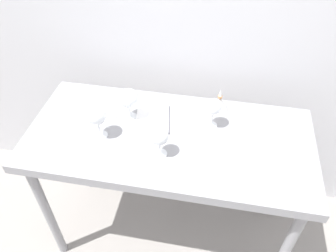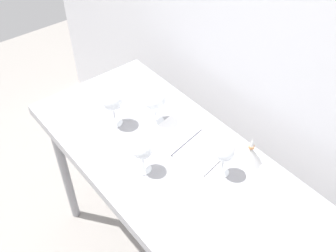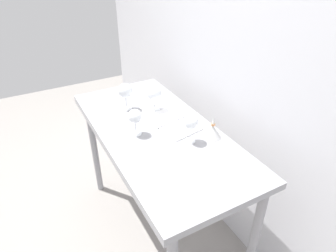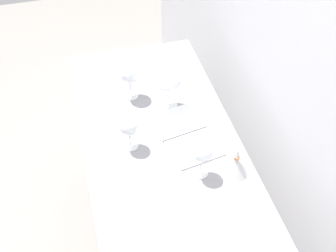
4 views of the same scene
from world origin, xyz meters
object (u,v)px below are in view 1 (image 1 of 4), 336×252
at_px(wine_glass_far_left, 128,99).
at_px(tasting_sheet_upper, 253,128).
at_px(open_notebook, 169,120).
at_px(wine_glass_near_left, 97,116).
at_px(decanter_funnel, 219,103).
at_px(tasting_sheet_lower, 106,108).
at_px(wine_glass_far_right, 213,107).
at_px(wine_glass_near_center, 160,137).

xyz_separation_m(wine_glass_far_left, tasting_sheet_upper, (0.62, 0.03, -0.12)).
xyz_separation_m(wine_glass_far_left, open_notebook, (0.20, 0.02, -0.12)).
height_order(wine_glass_near_left, decanter_funnel, wine_glass_near_left).
distance_m(wine_glass_near_left, open_notebook, 0.38).
distance_m(wine_glass_far_left, tasting_sheet_lower, 0.20).
height_order(wine_glass_near_left, wine_glass_far_left, wine_glass_near_left).
distance_m(wine_glass_near_left, tasting_sheet_upper, 0.77).
bearing_deg(tasting_sheet_lower, decanter_funnel, 23.70).
distance_m(tasting_sheet_upper, decanter_funnel, 0.22).
bearing_deg(wine_glass_far_right, wine_glass_far_left, -177.76).
bearing_deg(wine_glass_far_left, wine_glass_far_right, 2.24).
relative_size(wine_glass_near_left, tasting_sheet_upper, 0.68).
height_order(wine_glass_near_left, wine_glass_far_right, wine_glass_near_left).
bearing_deg(wine_glass_far_left, open_notebook, 4.97).
distance_m(wine_glass_near_left, tasting_sheet_lower, 0.24).
bearing_deg(wine_glass_far_right, wine_glass_near_left, -161.94).
bearing_deg(wine_glass_near_center, decanter_funnel, 56.75).
xyz_separation_m(wine_glass_far_left, tasting_sheet_lower, (-0.15, 0.05, -0.12)).
xyz_separation_m(wine_glass_far_left, decanter_funnel, (0.44, 0.15, -0.08)).
distance_m(wine_glass_near_center, tasting_sheet_lower, 0.45).
xyz_separation_m(wine_glass_near_left, wine_glass_far_left, (0.11, 0.15, -0.01)).
xyz_separation_m(tasting_sheet_upper, tasting_sheet_lower, (-0.77, 0.01, 0.00)).
bearing_deg(wine_glass_near_center, tasting_sheet_lower, 142.20).
bearing_deg(wine_glass_far_left, tasting_sheet_upper, 3.14).
bearing_deg(wine_glass_near_left, tasting_sheet_upper, 14.47).
height_order(wine_glass_near_center, open_notebook, wine_glass_near_center).
relative_size(wine_glass_near_left, wine_glass_far_left, 1.03).
height_order(wine_glass_far_left, tasting_sheet_upper, wine_glass_far_left).
bearing_deg(wine_glass_near_center, wine_glass_far_right, 47.74).
xyz_separation_m(wine_glass_near_center, decanter_funnel, (0.24, 0.37, -0.07)).
relative_size(wine_glass_near_center, wine_glass_far_left, 0.90).
bearing_deg(tasting_sheet_upper, open_notebook, 169.04).
bearing_deg(wine_glass_near_left, wine_glass_far_right, 18.06).
relative_size(wine_glass_near_left, tasting_sheet_lower, 0.89).
relative_size(wine_glass_far_right, decanter_funnel, 1.22).
relative_size(tasting_sheet_upper, decanter_funnel, 1.98).
relative_size(wine_glass_near_center, tasting_sheet_upper, 0.59).
relative_size(wine_glass_far_left, open_notebook, 0.48).
distance_m(wine_glass_near_left, decanter_funnel, 0.63).
height_order(tasting_sheet_lower, decanter_funnel, decanter_funnel).
xyz_separation_m(wine_glass_near_center, wine_glass_far_left, (-0.20, 0.22, 0.01)).
bearing_deg(wine_glass_near_center, open_notebook, 89.91).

